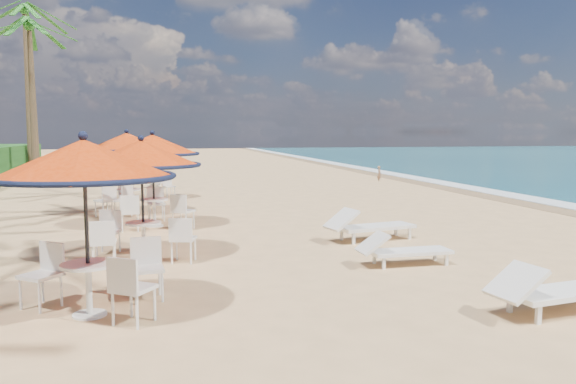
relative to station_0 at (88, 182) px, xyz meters
name	(u,v)px	position (x,y,z in m)	size (l,w,h in m)	color
ground	(446,291)	(5.43, -0.04, -1.88)	(160.00, 160.00, 0.00)	tan
foam_strip	(541,201)	(14.73, 9.96, -1.88)	(1.20, 140.00, 0.04)	white
wetsand_band	(520,202)	(13.83, 9.96, -1.88)	(1.40, 140.00, 0.02)	olive
station_0	(88,182)	(0.00, 0.00, 0.00)	(2.47, 2.47, 2.57)	black
station_1	(140,169)	(0.57, 3.57, -0.06)	(2.39, 2.39, 2.50)	black
station_2	(153,156)	(0.79, 7.42, 0.02)	(2.50, 2.56, 2.61)	black
station_3	(125,152)	(-0.09, 10.13, 0.06)	(2.54, 2.54, 2.65)	black
station_4	(155,158)	(0.78, 14.17, -0.31)	(2.06, 2.13, 2.15)	black
lounger_near	(553,290)	(6.33, -1.40, -1.53)	(2.16, 0.94, 0.75)	white
lounger_mid	(401,250)	(5.46, 1.78, -1.57)	(1.84, 0.60, 0.66)	white
lounger_far	(368,225)	(5.72, 4.26, -1.51)	(2.29, 1.11, 0.79)	white
palm_6	(30,35)	(-5.17, 22.31, 5.44)	(5.00, 5.00, 8.06)	brown
palm_7	(25,20)	(-6.27, 26.63, 6.94)	(5.00, 5.00, 9.65)	brown
person	(379,173)	(12.02, 19.14, -1.45)	(0.32, 0.21, 0.87)	#92684A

